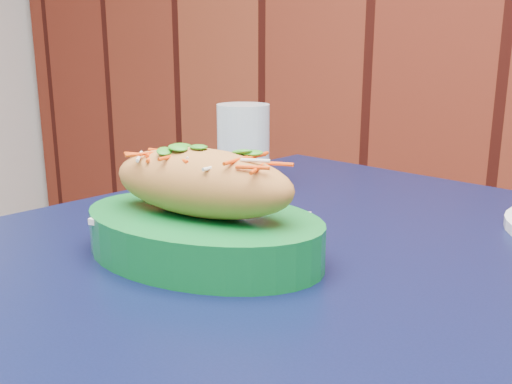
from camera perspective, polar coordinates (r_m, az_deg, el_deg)
The scene contains 3 objects.
cafe_table at distance 0.60m, azimuth 9.08°, elevation -14.82°, with size 0.92×0.92×0.75m.
banh_mi_basket at distance 0.56m, azimuth -5.44°, elevation -2.20°, with size 0.27×0.19×0.12m.
water_glass at distance 0.83m, azimuth -1.27°, elevation 4.54°, with size 0.08×0.08×0.12m, color silver.
Camera 1 is at (-0.06, 1.28, 0.95)m, focal length 40.00 mm.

